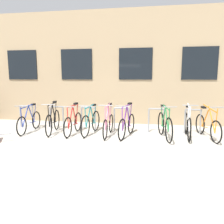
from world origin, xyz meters
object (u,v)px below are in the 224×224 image
bicycle_black (53,121)px  bicycle_teal (91,122)px  bicycle_purple (127,125)px  bicycle_green (165,125)px  bicycle_blue (29,121)px  bicycle_white (188,125)px  bicycle_orange (207,126)px  bicycle_pink (108,124)px  bicycle_red (73,123)px

bicycle_black → bicycle_teal: size_ratio=1.02×
bicycle_purple → bicycle_green: bicycle_purple is taller
bicycle_black → bicycle_blue: bicycle_black is taller
bicycle_blue → bicycle_white: size_ratio=1.01×
bicycle_green → bicycle_white: (0.72, 0.18, -0.01)m
bicycle_orange → bicycle_white: bicycle_white is taller
bicycle_blue → bicycle_green: (4.60, -0.11, 0.04)m
bicycle_white → bicycle_green: bearing=-166.0°
bicycle_orange → bicycle_teal: bearing=-179.4°
bicycle_teal → bicycle_pink: 0.63m
bicycle_orange → bicycle_white: size_ratio=1.03×
bicycle_purple → bicycle_white: bearing=4.9°
bicycle_blue → bicycle_pink: size_ratio=1.06×
bicycle_purple → bicycle_red: bicycle_purple is taller
bicycle_black → bicycle_pink: size_ratio=1.06×
bicycle_teal → bicycle_pink: (0.62, -0.13, -0.02)m
bicycle_teal → bicycle_white: (3.13, 0.00, 0.01)m
bicycle_black → bicycle_pink: 1.93m
bicycle_teal → bicycle_green: bicycle_green is taller
bicycle_purple → bicycle_blue: bearing=178.5°
bicycle_black → bicycle_green: 3.72m
bicycle_purple → bicycle_white: size_ratio=0.94×
bicycle_white → bicycle_teal: bearing=-179.9°
bicycle_purple → bicycle_pink: size_ratio=0.98×
bicycle_orange → bicycle_green: same height
bicycle_white → bicycle_blue: bearing=-179.2°
bicycle_orange → bicycle_white: (-0.60, -0.04, 0.02)m
bicycle_red → bicycle_teal: 0.59m
bicycle_purple → bicycle_orange: bearing=4.6°
bicycle_red → bicycle_white: 3.70m
bicycle_orange → bicycle_pink: bicycle_pink is taller
bicycle_orange → bicycle_teal: (-3.72, -0.04, 0.01)m
bicycle_red → bicycle_blue: (-1.61, 0.07, -0.01)m
bicycle_teal → bicycle_green: bearing=-4.2°
bicycle_red → bicycle_blue: 1.62m
bicycle_purple → bicycle_red: size_ratio=0.98×
bicycle_teal → bicycle_blue: size_ratio=0.98×
bicycle_purple → bicycle_orange: (2.50, 0.20, -0.00)m
bicycle_black → bicycle_teal: bearing=3.1°
bicycle_orange → bicycle_pink: bearing=-176.8°
bicycle_blue → bicycle_white: 5.32m
bicycle_green → bicycle_pink: bearing=178.7°
bicycle_purple → bicycle_black: size_ratio=0.93×
bicycle_red → bicycle_pink: bicycle_pink is taller
bicycle_teal → bicycle_blue: (-2.19, -0.07, -0.02)m
bicycle_green → bicycle_purple: bearing=179.1°
bicycle_red → bicycle_green: 2.98m
bicycle_red → bicycle_blue: size_ratio=0.95×
bicycle_red → bicycle_black: size_ratio=0.95×
bicycle_purple → bicycle_black: bearing=178.1°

